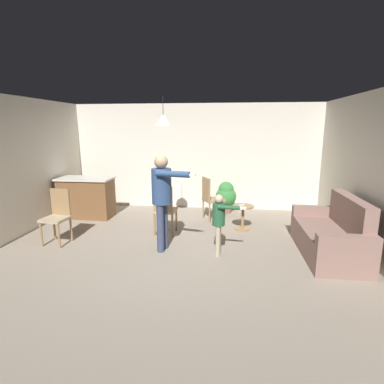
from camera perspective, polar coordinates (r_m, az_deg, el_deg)
ground at (r=5.25m, az=-3.54°, el=-11.76°), size 7.68×7.68×0.00m
wall_back at (r=8.00m, az=0.58°, el=6.61°), size 6.40×0.10×2.70m
couch_floral at (r=5.66m, az=24.66°, el=-7.46°), size 0.87×1.81×1.00m
kitchen_counter at (r=7.65m, az=-19.12°, el=-0.96°), size 1.26×0.66×0.95m
side_table_by_couch at (r=6.45m, az=9.50°, el=-4.19°), size 0.44×0.44×0.52m
person_adult at (r=5.17m, az=-5.56°, el=-0.07°), size 0.78×0.58×1.67m
person_child at (r=5.05m, az=5.13°, el=-4.89°), size 0.54×0.33×1.04m
dining_chair_by_counter at (r=6.07m, az=-5.17°, el=-2.98°), size 0.44×0.44×1.00m
dining_chair_near_wall at (r=6.98m, az=3.51°, el=-0.94°), size 0.57×0.57×1.00m
dining_chair_centre_back at (r=6.14m, az=-23.87°, el=-3.81°), size 0.46×0.46×1.00m
potted_plant_corner at (r=7.66m, az=6.38°, el=-0.68°), size 0.51×0.51×0.78m
spare_remote_on_table at (r=6.36m, az=9.29°, el=-2.45°), size 0.11×0.12×0.04m
ceiling_light_pendant at (r=5.98m, az=-5.40°, el=13.32°), size 0.32×0.32×0.55m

